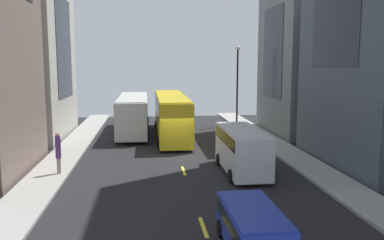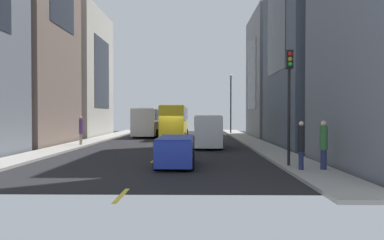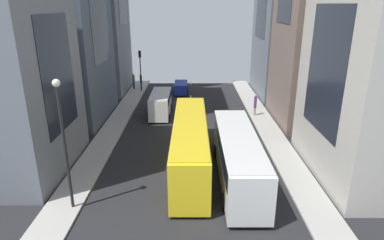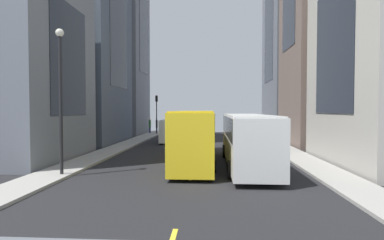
{
  "view_description": "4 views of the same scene",
  "coord_description": "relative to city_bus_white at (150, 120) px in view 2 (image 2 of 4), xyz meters",
  "views": [
    {
      "loc": [
        -2.12,
        -27.53,
        6.35
      ],
      "look_at": [
        1.39,
        3.69,
        1.93
      ],
      "focal_mm": 37.98,
      "sensor_mm": 36.0,
      "label": 1
    },
    {
      "loc": [
        2.46,
        -31.71,
        2.66
      ],
      "look_at": [
        1.97,
        4.03,
        2.05
      ],
      "focal_mm": 31.02,
      "sensor_mm": 36.0,
      "label": 2
    },
    {
      "loc": [
        -0.15,
        30.42,
        11.79
      ],
      "look_at": [
        -0.17,
        0.54,
        1.34
      ],
      "focal_mm": 31.07,
      "sensor_mm": 36.0,
      "label": 3
    },
    {
      "loc": [
        -1.09,
        29.18,
        3.66
      ],
      "look_at": [
        0.57,
        3.08,
        2.8
      ],
      "focal_mm": 28.56,
      "sensor_mm": 36.0,
      "label": 4
    }
  ],
  "objects": [
    {
      "name": "ground_plane",
      "position": [
        3.36,
        -9.43,
        -2.01
      ],
      "size": [
        41.73,
        41.73,
        0.0
      ],
      "primitive_type": "plane",
      "color": "black"
    },
    {
      "name": "sidewalk_west",
      "position": [
        -4.36,
        -9.43,
        -1.93
      ],
      "size": [
        2.28,
        44.0,
        0.15
      ],
      "primitive_type": "cube",
      "color": "#9E9B93",
      "rests_on": "ground"
    },
    {
      "name": "sidewalk_east",
      "position": [
        11.09,
        -9.43,
        -1.93
      ],
      "size": [
        2.28,
        44.0,
        0.15
      ],
      "primitive_type": "cube",
      "color": "#9E9B93",
      "rests_on": "ground"
    },
    {
      "name": "lane_stripe_0",
      "position": [
        3.36,
        -30.43,
        -2.0
      ],
      "size": [
        0.16,
        2.0,
        0.01
      ],
      "primitive_type": "cube",
      "color": "yellow",
      "rests_on": "ground"
    },
    {
      "name": "lane_stripe_1",
      "position": [
        3.36,
        -22.03,
        -2.0
      ],
      "size": [
        0.16,
        2.0,
        0.01
      ],
      "primitive_type": "cube",
      "color": "yellow",
      "rests_on": "ground"
    },
    {
      "name": "lane_stripe_2",
      "position": [
        3.36,
        -13.63,
        -2.0
      ],
      "size": [
        0.16,
        2.0,
        0.01
      ],
      "primitive_type": "cube",
      "color": "yellow",
      "rests_on": "ground"
    },
    {
      "name": "lane_stripe_3",
      "position": [
        3.36,
        -5.23,
        -2.0
      ],
      "size": [
        0.16,
        2.0,
        0.01
      ],
      "primitive_type": "cube",
      "color": "yellow",
      "rests_on": "ground"
    },
    {
      "name": "lane_stripe_4",
      "position": [
        3.36,
        3.17,
        -2.0
      ],
      "size": [
        0.16,
        2.0,
        0.01
      ],
      "primitive_type": "cube",
      "color": "yellow",
      "rests_on": "ground"
    },
    {
      "name": "lane_stripe_5",
      "position": [
        3.36,
        11.57,
        -2.0
      ],
      "size": [
        0.16,
        2.0,
        0.01
      ],
      "primitive_type": "cube",
      "color": "yellow",
      "rests_on": "ground"
    },
    {
      "name": "building_west_2",
      "position": [
        -10.6,
        -0.9,
        5.63
      ],
      "size": [
        9.91,
        11.05,
        15.27
      ],
      "color": "#B7B2A8",
      "rests_on": "ground"
    },
    {
      "name": "building_east_2",
      "position": [
        17.0,
        -1.57,
        5.23
      ],
      "size": [
        9.25,
        9.77,
        14.47
      ],
      "color": "slate",
      "rests_on": "ground"
    },
    {
      "name": "city_bus_white",
      "position": [
        0.0,
        0.0,
        0.0
      ],
      "size": [
        2.81,
        11.66,
        3.35
      ],
      "color": "silver",
      "rests_on": "ground"
    },
    {
      "name": "streetcar_yellow",
      "position": [
        3.34,
        -2.06,
        0.12
      ],
      "size": [
        2.7,
        13.78,
        3.59
      ],
      "color": "yellow",
      "rests_on": "ground"
    },
    {
      "name": "delivery_van_white",
      "position": [
        6.69,
        -14.35,
        -0.49
      ],
      "size": [
        2.25,
        6.07,
        2.58
      ],
      "color": "white",
      "rests_on": "ground"
    },
    {
      "name": "car_blue_0",
      "position": [
        4.74,
        -24.18,
        -1.12
      ],
      "size": [
        1.94,
        4.09,
        1.5
      ],
      "color": "#2338AD",
      "rests_on": "ground"
    },
    {
      "name": "pedestrian_waiting_curb",
      "position": [
        11.6,
        -26.02,
        -0.66
      ],
      "size": [
        0.35,
        0.35,
        2.23
      ],
      "rotation": [
        0.0,
        0.0,
        2.56
      ],
      "color": "navy",
      "rests_on": "ground"
    },
    {
      "name": "pedestrian_crossing_mid",
      "position": [
        10.57,
        -26.08,
        -0.68
      ],
      "size": [
        0.3,
        0.3,
        2.2
      ],
      "rotation": [
        0.0,
        0.0,
        0.04
      ],
      "color": "navy",
      "rests_on": "ground"
    },
    {
      "name": "pedestrian_walking_far",
      "position": [
        -3.75,
        -13.92,
        -0.58
      ],
      "size": [
        0.31,
        0.31,
        2.36
      ],
      "rotation": [
        0.0,
        0.0,
        2.51
      ],
      "color": "gray",
      "rests_on": "ground"
    },
    {
      "name": "traffic_light_near_corner",
      "position": [
        10.35,
        -24.86,
        2.08
      ],
      "size": [
        0.32,
        0.44,
        5.64
      ],
      "color": "black",
      "rests_on": "ground"
    },
    {
      "name": "streetlamp_near",
      "position": [
        10.45,
        3.66,
        2.91
      ],
      "size": [
        0.44,
        0.44,
        7.89
      ],
      "color": "black",
      "rests_on": "ground"
    }
  ]
}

